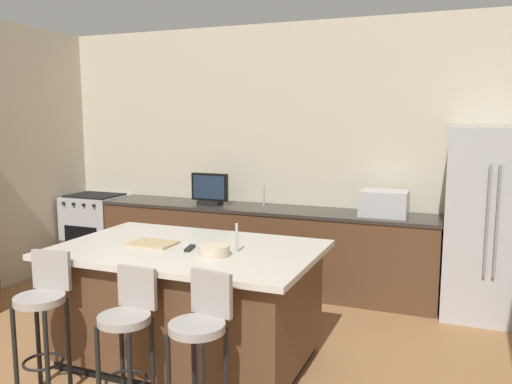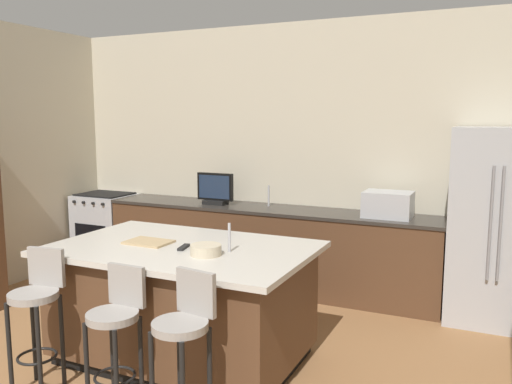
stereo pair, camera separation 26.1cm
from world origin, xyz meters
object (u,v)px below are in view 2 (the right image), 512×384
Objects in this scene: refrigerator at (495,226)px; microwave at (388,204)px; cell_phone at (210,250)px; bar_stool_right at (184,339)px; range_oven at (106,229)px; tv_remote at (184,247)px; tv_monitor at (215,190)px; cutting_board at (149,242)px; bar_stool_left at (37,307)px; fruit_bowl at (206,250)px; bar_stool_center at (116,326)px; kitchen_island at (183,302)px.

refrigerator reaches higher than microwave.
microwave is 2.19m from cell_phone.
range_oven is at bearing 146.15° from bar_stool_right.
tv_monitor is at bearing 100.05° from tv_remote.
cutting_board is (-2.53, -1.93, 0.02)m from refrigerator.
cutting_board is (-0.56, -0.01, 0.01)m from cell_phone.
microwave is 1.99m from tv_monitor.
cutting_board is at bearing -127.70° from microwave.
tv_monitor reaches higher than bar_stool_left.
tv_monitor is 2.77m from bar_stool_left.
bar_stool_right is (-1.67, -2.76, -0.31)m from refrigerator.
range_oven is 3.24m from tv_remote.
fruit_bowl is 0.15m from cell_phone.
refrigerator is 1.83× the size of bar_stool_left.
cutting_board is (-0.30, 0.77, 0.37)m from bar_stool_center.
range_oven is 0.93× the size of bar_stool_left.
bar_stool_left is 1.24m from bar_stool_right.
fruit_bowl is (-0.25, 0.71, 0.36)m from bar_stool_right.
bar_stool_left is at bearing -145.30° from fruit_bowl.
cell_phone is (-0.96, -1.96, -0.12)m from microwave.
bar_stool_left is 5.94× the size of tv_remote.
cutting_board is (-0.86, 0.83, 0.33)m from bar_stool_right.
cell_phone is (2.71, -1.96, 0.47)m from range_oven.
bar_stool_left is at bearing -172.16° from bar_stool_right.
refrigerator is 1.96× the size of range_oven.
range_oven is 3.38m from cell_phone.
bar_stool_right reaches higher than cutting_board.
cell_phone is at bearing -5.17° from kitchen_island.
refrigerator is 4.08× the size of tv_monitor.
microwave reaches higher than kitchen_island.
bar_stool_center is at bearing -106.63° from tv_remote.
bar_stool_center is (0.67, 0.03, -0.04)m from bar_stool_left.
microwave is at bearing 52.30° from cutting_board.
kitchen_island is at bearing -139.69° from refrigerator.
cell_phone is 0.42× the size of cutting_board.
kitchen_island is at bearing -175.59° from cell_phone.
kitchen_island is at bearing 132.21° from bar_stool_right.
bar_stool_right is at bearing -103.31° from microwave.
bar_stool_center is (-1.23, -2.74, -0.48)m from microwave.
refrigerator is 3.85× the size of microwave.
kitchen_island is at bearing 91.14° from bar_stool_center.
range_oven is 3.68m from bar_stool_center.
bar_stool_center is at bearing -176.95° from bar_stool_right.
range_oven is 5.55× the size of tv_remote.
fruit_bowl is at bearing -113.64° from microwave.
microwave is at bearing 57.65° from kitchen_island.
cell_phone is at bearing -116.16° from microwave.
tv_monitor is 2.85m from bar_stool_center.
cell_phone is (0.94, 0.81, 0.32)m from bar_stool_left.
microwave is at bearing 66.36° from fruit_bowl.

